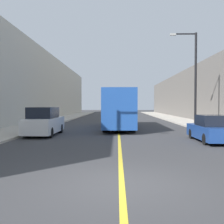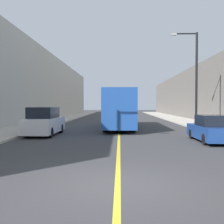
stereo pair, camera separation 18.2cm
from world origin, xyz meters
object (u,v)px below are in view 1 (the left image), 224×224
Objects in this scene: parked_suv_left at (44,122)px; street_lamp_right at (194,74)px; bus at (119,108)px; car_right_near at (212,130)px.

parked_suv_left is 0.58× the size of street_lamp_right.
street_lamp_right is at bearing 22.49° from parked_suv_left.
bus is at bearing 175.53° from street_lamp_right.
bus is 2.23× the size of parked_suv_left.
bus is at bearing 122.27° from car_right_near.
car_right_near is at bearing -57.73° from bus.
parked_suv_left is 13.41m from street_lamp_right.
car_right_near is at bearing -15.97° from parked_suv_left.
parked_suv_left is at bearing -157.51° from street_lamp_right.
bus is 10.07m from car_right_near.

